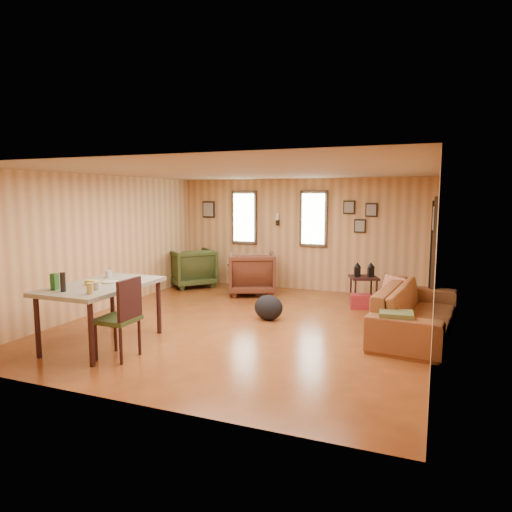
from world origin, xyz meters
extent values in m
cube|color=brown|center=(0.00, 0.00, -0.01)|extent=(5.50, 6.00, 0.02)
cube|color=#997C5B|center=(0.00, 0.00, 2.41)|extent=(5.50, 6.00, 0.02)
cube|color=tan|center=(0.00, 3.01, 1.20)|extent=(5.50, 0.02, 2.40)
cube|color=tan|center=(0.00, -3.01, 1.20)|extent=(5.50, 0.02, 2.40)
cube|color=tan|center=(-2.76, 0.00, 1.20)|extent=(0.02, 6.00, 2.40)
cube|color=tan|center=(2.76, 0.00, 1.20)|extent=(0.02, 6.00, 2.40)
cube|color=black|center=(-1.30, 2.97, 1.55)|extent=(0.60, 0.05, 1.20)
cube|color=#E0F2D1|center=(-1.30, 2.93, 1.55)|extent=(0.48, 0.04, 1.06)
cube|color=black|center=(0.30, 2.97, 1.55)|extent=(0.60, 0.05, 1.20)
cube|color=#E0F2D1|center=(0.30, 2.93, 1.55)|extent=(0.48, 0.04, 1.06)
cube|color=black|center=(-0.50, 2.95, 1.45)|extent=(0.07, 0.05, 0.12)
cylinder|color=silver|center=(-0.50, 2.89, 1.58)|extent=(0.07, 0.07, 0.14)
cube|color=black|center=(2.72, 1.95, 1.00)|extent=(0.06, 1.00, 2.05)
cube|color=black|center=(2.68, 1.95, 1.00)|extent=(0.04, 0.82, 1.90)
cube|color=black|center=(1.05, 2.97, 1.80)|extent=(0.24, 0.04, 0.28)
cube|color=#9E998C|center=(1.05, 2.94, 1.80)|extent=(0.19, 0.02, 0.22)
cube|color=black|center=(1.50, 2.97, 1.75)|extent=(0.24, 0.04, 0.28)
cube|color=#9E998C|center=(1.50, 2.94, 1.75)|extent=(0.19, 0.02, 0.22)
cube|color=black|center=(1.28, 2.97, 1.42)|extent=(0.24, 0.04, 0.28)
cube|color=#9E998C|center=(1.28, 2.94, 1.42)|extent=(0.19, 0.02, 0.22)
cube|color=black|center=(-2.20, 2.97, 1.72)|extent=(0.30, 0.04, 0.38)
cube|color=#9E998C|center=(-2.20, 2.94, 1.72)|extent=(0.24, 0.02, 0.31)
cube|color=black|center=(2.72, 0.85, 1.70)|extent=(0.04, 0.34, 0.42)
cube|color=#9E998C|center=(2.69, 0.85, 1.70)|extent=(0.02, 0.27, 0.34)
imported|color=brown|center=(2.53, 0.44, 0.48)|extent=(0.96, 2.51, 0.96)
imported|color=#4A2316|center=(-0.78, 2.12, 0.48)|extent=(1.21, 1.18, 0.96)
imported|color=#32401D|center=(-2.34, 2.38, 0.47)|extent=(1.24, 1.25, 0.94)
cube|color=black|center=(-1.29, 2.82, 0.49)|extent=(0.56, 0.52, 0.04)
cube|color=black|center=(-1.29, 2.82, 0.16)|extent=(0.51, 0.47, 0.03)
cylinder|color=black|center=(-1.53, 2.68, 0.24)|extent=(0.04, 0.04, 0.48)
cylinder|color=black|center=(-1.12, 2.61, 0.24)|extent=(0.04, 0.04, 0.48)
cylinder|color=black|center=(-1.47, 3.03, 0.24)|extent=(0.04, 0.04, 0.48)
cylinder|color=black|center=(-1.06, 2.96, 0.24)|extent=(0.04, 0.04, 0.48)
cube|color=#44352D|center=(-1.40, 2.84, 0.57)|extent=(0.09, 0.03, 0.12)
cube|color=#44352D|center=(-1.21, 2.81, 0.57)|extent=(0.08, 0.03, 0.11)
cube|color=black|center=(1.50, 2.15, 0.50)|extent=(0.64, 0.64, 0.04)
cylinder|color=black|center=(1.40, 1.90, 0.25)|extent=(0.05, 0.05, 0.50)
cylinder|color=black|center=(1.76, 2.04, 0.25)|extent=(0.05, 0.05, 0.50)
cylinder|color=black|center=(1.25, 2.26, 0.25)|extent=(0.05, 0.05, 0.50)
cylinder|color=black|center=(1.61, 2.41, 0.25)|extent=(0.05, 0.05, 0.50)
cube|color=black|center=(1.39, 2.11, 0.60)|extent=(0.14, 0.14, 0.18)
cone|color=black|center=(1.39, 2.11, 0.74)|extent=(0.19, 0.19, 0.10)
cube|color=black|center=(1.62, 2.20, 0.60)|extent=(0.14, 0.14, 0.18)
cone|color=black|center=(1.62, 2.20, 0.74)|extent=(0.19, 0.19, 0.10)
cube|color=maroon|center=(1.52, 1.71, 0.13)|extent=(0.42, 0.34, 0.26)
ellipsoid|color=black|center=(0.23, 0.38, 0.21)|extent=(0.53, 0.42, 0.41)
cube|color=#4E5831|center=(2.31, -0.55, 0.49)|extent=(0.45, 0.38, 0.14)
cube|color=red|center=(2.13, 1.02, 0.58)|extent=(0.38, 0.13, 0.38)
cube|color=tan|center=(2.18, 0.76, 0.47)|extent=(0.38, 0.31, 0.11)
cube|color=gray|center=(-1.44, -1.64, 0.82)|extent=(1.01, 1.67, 0.06)
cylinder|color=black|center=(-1.86, -2.36, 0.40)|extent=(0.07, 0.07, 0.80)
cylinder|color=black|center=(-1.02, -2.35, 0.40)|extent=(0.07, 0.07, 0.80)
cylinder|color=black|center=(-1.87, -0.92, 0.40)|extent=(0.07, 0.07, 0.80)
cylinder|color=black|center=(-1.03, -0.91, 0.40)|extent=(0.07, 0.07, 0.80)
cylinder|color=#A19F98|center=(-1.24, -1.97, 0.90)|extent=(0.09, 0.09, 0.10)
cylinder|color=#A19F98|center=(-1.69, -1.20, 0.90)|extent=(0.09, 0.09, 0.10)
cube|color=#1D501E|center=(-1.73, -2.17, 0.95)|extent=(0.08, 0.08, 0.21)
cylinder|color=black|center=(-1.55, -2.21, 0.97)|extent=(0.07, 0.07, 0.24)
cylinder|color=#AA9143|center=(-1.15, -2.19, 0.91)|extent=(0.08, 0.08, 0.13)
cylinder|color=#A19F98|center=(-1.39, -1.53, 0.86)|extent=(0.22, 0.22, 0.02)
cube|color=gold|center=(-1.50, -1.75, 0.88)|extent=(0.20, 0.09, 0.07)
cube|color=#32401D|center=(-0.93, -1.99, 0.50)|extent=(0.47, 0.47, 0.06)
cube|color=black|center=(-0.73, -1.99, 0.77)|extent=(0.05, 0.44, 0.51)
cylinder|color=black|center=(-1.11, -2.18, 0.24)|extent=(0.04, 0.04, 0.48)
cylinder|color=black|center=(-0.74, -2.18, 0.24)|extent=(0.04, 0.04, 0.48)
cylinder|color=black|center=(-1.11, -1.80, 0.24)|extent=(0.04, 0.04, 0.48)
cylinder|color=black|center=(-0.74, -1.80, 0.24)|extent=(0.04, 0.04, 0.48)
camera|label=1|loc=(2.74, -6.51, 2.03)|focal=32.00mm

